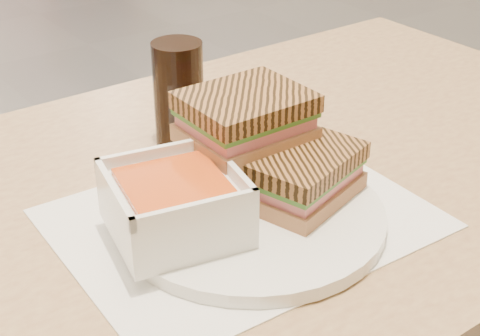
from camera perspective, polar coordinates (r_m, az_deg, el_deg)
main_table at (r=0.96m, az=0.47°, el=-6.26°), size 1.20×0.70×0.75m
tray_liner at (r=0.81m, az=0.15°, el=-4.03°), size 0.41×0.32×0.00m
plate at (r=0.80m, az=0.88°, el=-3.83°), size 0.30×0.30×0.02m
soup_bowl at (r=0.75m, az=-5.18°, el=-3.01°), size 0.15×0.15×0.07m
panini_lower at (r=0.81m, az=4.57°, el=-0.40°), size 0.16×0.14×0.06m
panini_upper at (r=0.81m, az=0.45°, el=3.98°), size 0.13×0.11×0.06m
cola_glass at (r=0.94m, az=-4.88°, el=5.83°), size 0.07×0.07×0.14m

